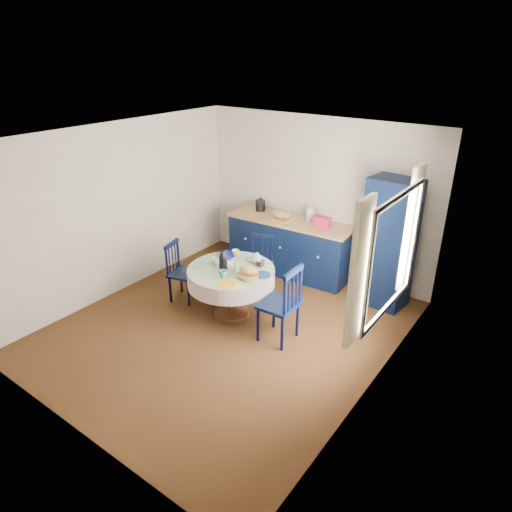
# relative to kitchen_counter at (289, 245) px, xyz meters

# --- Properties ---
(floor) EXTENTS (4.50, 4.50, 0.00)m
(floor) POSITION_rel_kitchen_counter_xyz_m (0.23, -1.90, -0.47)
(floor) COLOR black
(floor) RESTS_ON ground
(ceiling) EXTENTS (4.50, 4.50, 0.00)m
(ceiling) POSITION_rel_kitchen_counter_xyz_m (0.23, -1.90, 2.03)
(ceiling) COLOR white
(ceiling) RESTS_ON wall_back
(wall_back) EXTENTS (4.00, 0.02, 2.50)m
(wall_back) POSITION_rel_kitchen_counter_xyz_m (0.23, 0.35, 0.78)
(wall_back) COLOR beige
(wall_back) RESTS_ON floor
(wall_left) EXTENTS (0.02, 4.50, 2.50)m
(wall_left) POSITION_rel_kitchen_counter_xyz_m (-1.77, -1.90, 0.78)
(wall_left) COLOR beige
(wall_left) RESTS_ON floor
(wall_right) EXTENTS (0.02, 4.50, 2.50)m
(wall_right) POSITION_rel_kitchen_counter_xyz_m (2.23, -1.90, 0.78)
(wall_right) COLOR beige
(wall_right) RESTS_ON floor
(window) EXTENTS (0.10, 1.74, 1.45)m
(window) POSITION_rel_kitchen_counter_xyz_m (2.19, -1.60, 1.05)
(window) COLOR white
(window) RESTS_ON wall_right
(kitchen_counter) EXTENTS (2.09, 0.75, 1.16)m
(kitchen_counter) POSITION_rel_kitchen_counter_xyz_m (0.00, 0.00, 0.00)
(kitchen_counter) COLOR black
(kitchen_counter) RESTS_ON floor
(pantry_cabinet) EXTENTS (0.70, 0.53, 1.86)m
(pantry_cabinet) POSITION_rel_kitchen_counter_xyz_m (1.63, -0.05, 0.46)
(pantry_cabinet) COLOR black
(pantry_cabinet) RESTS_ON floor
(dining_table) EXTENTS (1.18, 1.18, 0.99)m
(dining_table) POSITION_rel_kitchen_counter_xyz_m (0.08, -1.60, 0.12)
(dining_table) COLOR #5A3019
(dining_table) RESTS_ON floor
(chair_left) EXTENTS (0.46, 0.48, 0.88)m
(chair_left) POSITION_rel_kitchen_counter_xyz_m (-0.80, -1.68, -0.03)
(chair_left) COLOR black
(chair_left) RESTS_ON floor
(chair_far) EXTENTS (0.47, 0.46, 0.85)m
(chair_far) POSITION_rel_kitchen_counter_xyz_m (-0.07, -0.74, -0.04)
(chair_far) COLOR black
(chair_far) RESTS_ON floor
(chair_right) EXTENTS (0.46, 0.48, 1.04)m
(chair_right) POSITION_rel_kitchen_counter_xyz_m (0.95, -1.70, 0.05)
(chair_right) COLOR black
(chair_right) RESTS_ON floor
(mug_a) EXTENTS (0.13, 0.13, 0.10)m
(mug_a) POSITION_rel_kitchen_counter_xyz_m (-0.18, -1.62, 0.29)
(mug_a) COLOR silver
(mug_a) RESTS_ON dining_table
(mug_b) EXTENTS (0.11, 0.11, 0.10)m
(mug_b) POSITION_rel_kitchen_counter_xyz_m (0.15, -1.86, 0.29)
(mug_b) COLOR #307876
(mug_b) RESTS_ON dining_table
(mug_c) EXTENTS (0.11, 0.11, 0.09)m
(mug_c) POSITION_rel_kitchen_counter_xyz_m (0.36, -1.31, 0.28)
(mug_c) COLOR black
(mug_c) RESTS_ON dining_table
(mug_d) EXTENTS (0.11, 0.11, 0.10)m
(mug_d) POSITION_rel_kitchen_counter_xyz_m (-0.12, -1.25, 0.29)
(mug_d) COLOR silver
(mug_d) RESTS_ON dining_table
(cobalt_bowl) EXTENTS (0.25, 0.25, 0.06)m
(cobalt_bowl) POSITION_rel_kitchen_counter_xyz_m (-0.18, -1.37, 0.27)
(cobalt_bowl) COLOR navy
(cobalt_bowl) RESTS_ON dining_table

